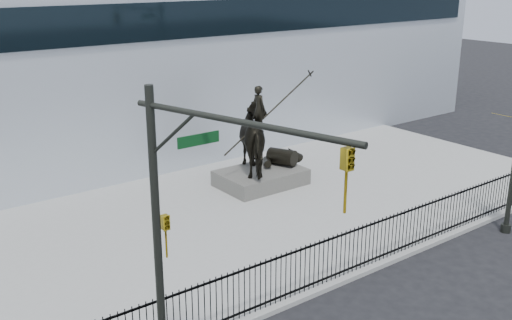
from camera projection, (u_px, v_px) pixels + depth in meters
ground at (379, 294)px, 17.61m from camera, size 120.00×120.00×0.00m
plaza at (240, 217)px, 22.91m from camera, size 30.00×12.00×0.15m
building at (96, 61)px, 31.43m from camera, size 44.00×14.00×9.00m
picket_fence at (350, 251)px, 18.29m from camera, size 22.10×0.10×1.50m
statue_plinth at (261, 178)px, 25.97m from camera, size 3.60×2.48×0.67m
equestrian_statue at (262, 138)px, 25.47m from camera, size 4.61×2.85×3.91m
traffic_signal_left at (187, 235)px, 12.03m from camera, size 1.52×4.84×7.00m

